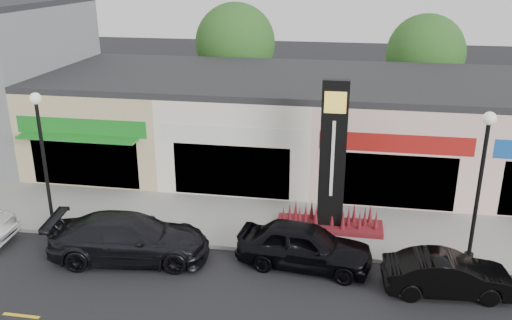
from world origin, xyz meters
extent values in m
plane|color=black|center=(0.00, 0.00, 0.00)|extent=(120.00, 120.00, 0.00)
cube|color=gray|center=(0.00, 4.35, 0.07)|extent=(52.00, 4.30, 0.15)
cube|color=gray|center=(0.00, 2.10, 0.07)|extent=(52.00, 0.20, 0.15)
cube|color=tan|center=(-8.50, 11.50, 2.25)|extent=(7.00, 10.00, 4.50)
cube|color=#262628|center=(-8.50, 11.50, 4.65)|extent=(7.00, 10.00, 0.30)
cube|color=black|center=(-8.50, 6.55, 1.40)|extent=(5.25, 0.10, 2.40)
cube|color=#1B7C22|center=(-8.50, 6.55, 3.10)|extent=(6.30, 0.12, 0.80)
cube|color=#1B7C22|center=(-8.50, 6.10, 2.70)|extent=(5.60, 0.90, 0.12)
cube|color=silver|center=(-1.50, 11.50, 2.25)|extent=(7.00, 10.00, 4.50)
cube|color=#262628|center=(-1.50, 11.50, 4.65)|extent=(7.00, 10.00, 0.30)
cube|color=black|center=(-1.50, 6.55, 1.40)|extent=(5.25, 0.10, 2.40)
cube|color=silver|center=(-1.50, 6.55, 3.10)|extent=(6.30, 0.12, 0.80)
cube|color=beige|center=(5.50, 11.50, 2.25)|extent=(7.00, 10.00, 4.50)
cube|color=#262628|center=(5.50, 11.50, 4.65)|extent=(7.00, 10.00, 0.30)
cube|color=black|center=(5.50, 6.55, 1.40)|extent=(5.25, 0.10, 2.40)
cube|color=#A21915|center=(5.50, 6.55, 3.10)|extent=(6.30, 0.12, 0.80)
cylinder|color=#382619|center=(-4.00, 19.50, 1.57)|extent=(0.36, 0.36, 3.15)
sphere|color=#1B4816|center=(-4.00, 19.50, 5.23)|extent=(5.20, 5.20, 5.20)
cylinder|color=#382619|center=(8.00, 19.50, 1.49)|extent=(0.36, 0.36, 2.97)
sphere|color=#1B4816|center=(8.00, 19.50, 4.89)|extent=(4.80, 4.80, 4.80)
cylinder|color=black|center=(-8.00, 2.50, 0.30)|extent=(0.32, 0.32, 0.30)
cylinder|color=black|center=(-8.00, 2.50, 2.80)|extent=(0.14, 0.14, 5.00)
sphere|color=silver|center=(-8.00, 2.50, 5.40)|extent=(0.44, 0.44, 0.44)
cylinder|color=black|center=(8.00, 2.50, 0.30)|extent=(0.32, 0.32, 0.30)
cylinder|color=black|center=(8.00, 2.50, 2.80)|extent=(0.14, 0.14, 5.00)
sphere|color=silver|center=(8.00, 2.50, 5.40)|extent=(0.44, 0.44, 0.44)
cube|color=#5E1810|center=(3.00, 4.20, 0.25)|extent=(4.20, 1.30, 0.20)
cube|color=black|center=(3.00, 4.20, 3.15)|extent=(1.00, 0.40, 6.00)
cube|color=yellow|center=(3.00, 3.98, 5.35)|extent=(0.80, 0.05, 0.80)
cube|color=silver|center=(3.00, 3.98, 3.15)|extent=(0.12, 0.04, 3.00)
imported|color=black|center=(-4.01, 0.83, 0.83)|extent=(3.05, 5.96, 1.66)
imported|color=black|center=(2.24, 1.41, 0.81)|extent=(2.43, 4.92, 1.61)
imported|color=black|center=(6.95, 0.51, 0.67)|extent=(1.75, 4.19, 1.35)
camera|label=1|loc=(3.44, -15.45, 10.12)|focal=38.00mm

